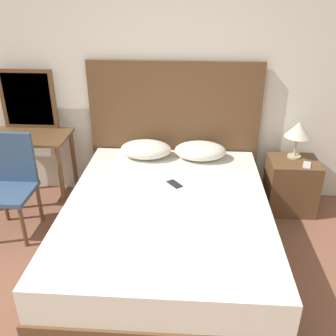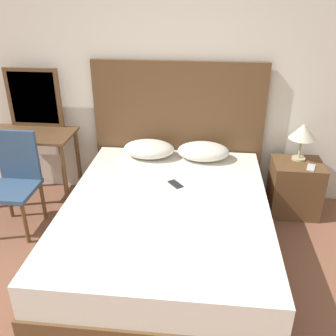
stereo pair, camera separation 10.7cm
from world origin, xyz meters
name	(u,v)px [view 2 (the right image)]	position (x,y,z in m)	size (l,w,h in m)	color
wall_back	(172,71)	(0.00, 2.72, 1.35)	(10.00, 0.06, 2.70)	silver
bed	(167,229)	(0.07, 1.56, 0.27)	(1.67, 2.14, 0.54)	brown
headboard	(178,132)	(0.07, 2.65, 0.73)	(1.75, 0.05, 1.46)	brown
pillow_left	(149,149)	(-0.20, 2.40, 0.63)	(0.51, 0.34, 0.17)	silver
pillow_right	(203,151)	(0.34, 2.40, 0.63)	(0.51, 0.34, 0.17)	silver
phone_on_bed	(175,184)	(0.12, 1.85, 0.55)	(0.15, 0.16, 0.01)	#232328
nightstand	(295,188)	(1.28, 2.39, 0.28)	(0.48, 0.42, 0.55)	brown
table_lamp	(303,132)	(1.29, 2.48, 0.84)	(0.26, 0.26, 0.37)	tan
phone_on_nightstand	(311,167)	(1.37, 2.29, 0.56)	(0.11, 0.16, 0.01)	#B7B7BC
vanity_desk	(32,146)	(-1.41, 2.35, 0.63)	(0.88, 0.50, 0.77)	brown
vanity_mirror	(34,98)	(-1.41, 2.57, 1.08)	(0.57, 0.03, 0.61)	brown
chair	(15,177)	(-1.38, 1.88, 0.52)	(0.41, 0.45, 0.93)	#334C6B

